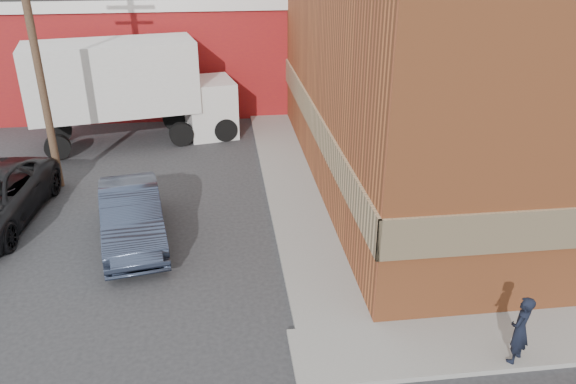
{
  "coord_description": "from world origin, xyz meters",
  "views": [
    {
      "loc": [
        -1.72,
        -10.01,
        8.26
      ],
      "look_at": [
        0.03,
        3.99,
        1.64
      ],
      "focal_mm": 35.0,
      "sensor_mm": 36.0,
      "label": 1
    }
  ],
  "objects_px": {
    "utility_pole": "(35,51)",
    "brick_building": "(509,41)",
    "warehouse": "(133,46)",
    "man": "(520,330)",
    "sedan": "(132,216)",
    "box_truck": "(135,85)"
  },
  "relations": [
    {
      "from": "utility_pole",
      "to": "sedan",
      "type": "bearing_deg",
      "value": -54.06
    },
    {
      "from": "brick_building",
      "to": "warehouse",
      "type": "xyz_separation_m",
      "value": [
        -14.5,
        11.0,
        -1.87
      ]
    },
    {
      "from": "man",
      "to": "sedan",
      "type": "bearing_deg",
      "value": -75.94
    },
    {
      "from": "utility_pole",
      "to": "brick_building",
      "type": "bearing_deg",
      "value": -0.02
    },
    {
      "from": "brick_building",
      "to": "sedan",
      "type": "relative_size",
      "value": 3.81
    },
    {
      "from": "utility_pole",
      "to": "box_truck",
      "type": "distance_m",
      "value": 5.47
    },
    {
      "from": "man",
      "to": "sedan",
      "type": "distance_m",
      "value": 10.57
    },
    {
      "from": "utility_pole",
      "to": "sedan",
      "type": "distance_m",
      "value": 6.59
    },
    {
      "from": "utility_pole",
      "to": "man",
      "type": "height_order",
      "value": "utility_pole"
    },
    {
      "from": "warehouse",
      "to": "box_truck",
      "type": "bearing_deg",
      "value": -82.89
    },
    {
      "from": "sedan",
      "to": "warehouse",
      "type": "bearing_deg",
      "value": 85.96
    },
    {
      "from": "utility_pole",
      "to": "box_truck",
      "type": "height_order",
      "value": "utility_pole"
    },
    {
      "from": "warehouse",
      "to": "sedan",
      "type": "xyz_separation_m",
      "value": [
        1.59,
        -15.26,
        -2.02
      ]
    },
    {
      "from": "brick_building",
      "to": "man",
      "type": "bearing_deg",
      "value": -112.68
    },
    {
      "from": "warehouse",
      "to": "man",
      "type": "relative_size",
      "value": 10.47
    },
    {
      "from": "man",
      "to": "box_truck",
      "type": "height_order",
      "value": "box_truck"
    },
    {
      "from": "utility_pole",
      "to": "box_truck",
      "type": "relative_size",
      "value": 1.01
    },
    {
      "from": "brick_building",
      "to": "utility_pole",
      "type": "relative_size",
      "value": 2.03
    },
    {
      "from": "brick_building",
      "to": "box_truck",
      "type": "bearing_deg",
      "value": 162.2
    },
    {
      "from": "warehouse",
      "to": "sedan",
      "type": "bearing_deg",
      "value": -84.05
    },
    {
      "from": "brick_building",
      "to": "warehouse",
      "type": "distance_m",
      "value": 18.3
    },
    {
      "from": "man",
      "to": "box_truck",
      "type": "xyz_separation_m",
      "value": [
        -9.26,
        14.93,
        1.55
      ]
    }
  ]
}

